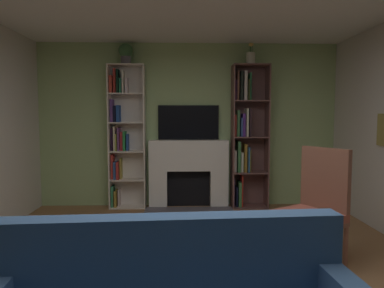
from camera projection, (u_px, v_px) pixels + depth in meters
name	position (u px, v px, depth m)	size (l,w,h in m)	color
wall_back_accent	(188.00, 125.00, 5.91)	(4.97, 0.06, 2.66)	#9EBC7C
fireplace	(189.00, 171.00, 5.81)	(1.37, 0.55, 1.09)	white
tv	(188.00, 122.00, 5.84)	(0.99, 0.06, 0.56)	black
bookshelf_left	(123.00, 135.00, 5.76)	(0.58, 0.27, 2.29)	silver
bookshelf_right	(245.00, 136.00, 5.79)	(0.58, 0.34, 2.29)	brown
potted_plant	(126.00, 53.00, 5.60)	(0.23, 0.23, 0.32)	#55535C
vase_with_flowers	(251.00, 57.00, 5.67)	(0.15, 0.15, 0.34)	beige
armchair	(313.00, 207.00, 3.59)	(0.81, 0.79, 1.17)	brown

